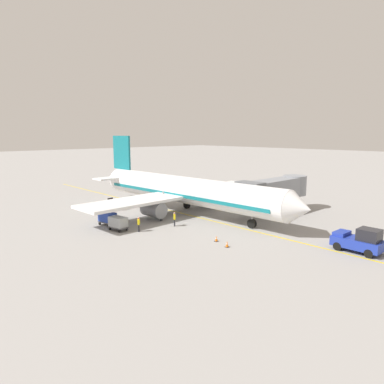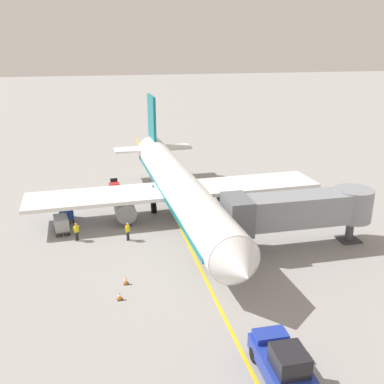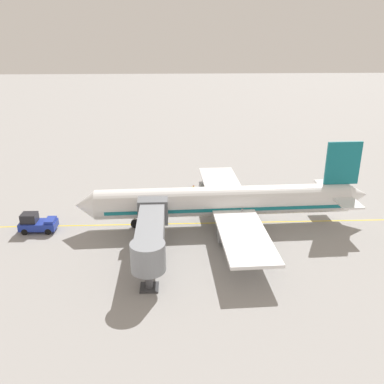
{
  "view_description": "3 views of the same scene",
  "coord_description": "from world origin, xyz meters",
  "px_view_note": "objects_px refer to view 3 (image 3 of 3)",
  "views": [
    {
      "loc": [
        31.73,
        34.87,
        11.05
      ],
      "look_at": [
        0.2,
        1.5,
        3.33
      ],
      "focal_mm": 32.8,
      "sensor_mm": 36.0,
      "label": 1
    },
    {
      "loc": [
        7.42,
        39.91,
        17.11
      ],
      "look_at": [
        -1.36,
        1.18,
        3.28
      ],
      "focal_mm": 40.65,
      "sensor_mm": 36.0,
      "label": 2
    },
    {
      "loc": [
        -48.78,
        5.48,
        23.4
      ],
      "look_at": [
        1.71,
        3.3,
        3.72
      ],
      "focal_mm": 38.94,
      "sensor_mm": 36.0,
      "label": 3
    }
  ],
  "objects_px": {
    "baggage_tug_lead": "(281,200)",
    "ground_crew_wing_walker": "(210,202)",
    "parked_airliner": "(225,201)",
    "ground_crew_loader": "(194,190)",
    "baggage_cart_front": "(206,186)",
    "safety_cone_nose_right": "(135,205)",
    "baggage_cart_second_in_train": "(225,187)",
    "pushback_tractor": "(37,223)",
    "jet_bridge": "(151,233)",
    "ground_crew_marshaller": "(188,201)",
    "safety_cone_nose_left": "(121,203)"
  },
  "relations": [
    {
      "from": "baggage_cart_second_in_train",
      "to": "parked_airliner",
      "type": "bearing_deg",
      "value": 173.03
    },
    {
      "from": "jet_bridge",
      "to": "ground_crew_wing_walker",
      "type": "distance_m",
      "value": 16.1
    },
    {
      "from": "baggage_cart_second_in_train",
      "to": "ground_crew_marshaller",
      "type": "height_order",
      "value": "ground_crew_marshaller"
    },
    {
      "from": "baggage_tug_lead",
      "to": "safety_cone_nose_left",
      "type": "xyz_separation_m",
      "value": [
        0.97,
        22.83,
        -0.42
      ]
    },
    {
      "from": "parked_airliner",
      "to": "ground_crew_loader",
      "type": "distance_m",
      "value": 10.94
    },
    {
      "from": "ground_crew_marshaller",
      "to": "safety_cone_nose_right",
      "type": "relative_size",
      "value": 2.86
    },
    {
      "from": "ground_crew_wing_walker",
      "to": "baggage_tug_lead",
      "type": "bearing_deg",
      "value": -85.37
    },
    {
      "from": "pushback_tractor",
      "to": "baggage_cart_front",
      "type": "xyz_separation_m",
      "value": [
        12.48,
        -22.0,
        -0.15
      ]
    },
    {
      "from": "ground_crew_wing_walker",
      "to": "ground_crew_loader",
      "type": "xyz_separation_m",
      "value": [
        4.93,
        2.15,
        0.0
      ]
    },
    {
      "from": "parked_airliner",
      "to": "baggage_cart_second_in_train",
      "type": "relative_size",
      "value": 12.55
    },
    {
      "from": "baggage_cart_second_in_train",
      "to": "safety_cone_nose_left",
      "type": "xyz_separation_m",
      "value": [
        -4.26,
        15.45,
        -0.66
      ]
    },
    {
      "from": "baggage_cart_second_in_train",
      "to": "safety_cone_nose_left",
      "type": "height_order",
      "value": "baggage_cart_second_in_train"
    },
    {
      "from": "safety_cone_nose_right",
      "to": "parked_airliner",
      "type": "bearing_deg",
      "value": -117.77
    },
    {
      "from": "ground_crew_wing_walker",
      "to": "baggage_cart_second_in_train",
      "type": "bearing_deg",
      "value": -24.78
    },
    {
      "from": "ground_crew_loader",
      "to": "safety_cone_nose_right",
      "type": "distance_m",
      "value": 9.33
    },
    {
      "from": "ground_crew_loader",
      "to": "baggage_cart_second_in_train",
      "type": "bearing_deg",
      "value": -77.18
    },
    {
      "from": "jet_bridge",
      "to": "ground_crew_loader",
      "type": "distance_m",
      "value": 19.84
    },
    {
      "from": "ground_crew_marshaller",
      "to": "safety_cone_nose_left",
      "type": "relative_size",
      "value": 2.86
    },
    {
      "from": "baggage_cart_second_in_train",
      "to": "ground_crew_marshaller",
      "type": "distance_m",
      "value": 8.16
    },
    {
      "from": "jet_bridge",
      "to": "ground_crew_marshaller",
      "type": "distance_m",
      "value": 15.29
    },
    {
      "from": "pushback_tractor",
      "to": "baggage_cart_second_in_train",
      "type": "height_order",
      "value": "pushback_tractor"
    },
    {
      "from": "parked_airliner",
      "to": "pushback_tractor",
      "type": "height_order",
      "value": "parked_airliner"
    },
    {
      "from": "ground_crew_wing_walker",
      "to": "ground_crew_loader",
      "type": "relative_size",
      "value": 1.0
    },
    {
      "from": "ground_crew_loader",
      "to": "safety_cone_nose_left",
      "type": "relative_size",
      "value": 2.86
    },
    {
      "from": "safety_cone_nose_left",
      "to": "ground_crew_wing_walker",
      "type": "bearing_deg",
      "value": -98.07
    },
    {
      "from": "baggage_cart_front",
      "to": "ground_crew_loader",
      "type": "relative_size",
      "value": 1.76
    },
    {
      "from": "baggage_cart_second_in_train",
      "to": "ground_crew_wing_walker",
      "type": "bearing_deg",
      "value": 155.22
    },
    {
      "from": "ground_crew_marshaller",
      "to": "safety_cone_nose_left",
      "type": "height_order",
      "value": "ground_crew_marshaller"
    },
    {
      "from": "jet_bridge",
      "to": "baggage_tug_lead",
      "type": "relative_size",
      "value": 5.27
    },
    {
      "from": "ground_crew_marshaller",
      "to": "baggage_cart_front",
      "type": "bearing_deg",
      "value": -26.86
    },
    {
      "from": "parked_airliner",
      "to": "baggage_cart_second_in_train",
      "type": "distance_m",
      "value": 11.53
    },
    {
      "from": "baggage_cart_front",
      "to": "safety_cone_nose_left",
      "type": "bearing_deg",
      "value": 109.97
    },
    {
      "from": "pushback_tractor",
      "to": "safety_cone_nose_right",
      "type": "xyz_separation_m",
      "value": [
        7.32,
        -11.43,
        -0.81
      ]
    },
    {
      "from": "ground_crew_loader",
      "to": "ground_crew_wing_walker",
      "type": "bearing_deg",
      "value": -156.45
    },
    {
      "from": "jet_bridge",
      "to": "baggage_cart_second_in_train",
      "type": "relative_size",
      "value": 4.51
    },
    {
      "from": "baggage_tug_lead",
      "to": "ground_crew_loader",
      "type": "distance_m",
      "value": 13.0
    },
    {
      "from": "parked_airliner",
      "to": "ground_crew_loader",
      "type": "height_order",
      "value": "parked_airliner"
    },
    {
      "from": "safety_cone_nose_left",
      "to": "ground_crew_marshaller",
      "type": "bearing_deg",
      "value": -98.2
    },
    {
      "from": "ground_crew_wing_walker",
      "to": "ground_crew_marshaller",
      "type": "distance_m",
      "value": 3.14
    },
    {
      "from": "baggage_tug_lead",
      "to": "baggage_cart_front",
      "type": "distance_m",
      "value": 11.68
    },
    {
      "from": "jet_bridge",
      "to": "ground_crew_marshaller",
      "type": "height_order",
      "value": "jet_bridge"
    },
    {
      "from": "jet_bridge",
      "to": "ground_crew_loader",
      "type": "relative_size",
      "value": 7.93
    },
    {
      "from": "baggage_tug_lead",
      "to": "safety_cone_nose_right",
      "type": "distance_m",
      "value": 20.86
    },
    {
      "from": "baggage_cart_front",
      "to": "safety_cone_nose_right",
      "type": "relative_size",
      "value": 5.04
    },
    {
      "from": "parked_airliner",
      "to": "baggage_tug_lead",
      "type": "xyz_separation_m",
      "value": [
        6.0,
        -8.76,
        -2.47
      ]
    },
    {
      "from": "pushback_tractor",
      "to": "parked_airliner",
      "type": "bearing_deg",
      "value": -87.68
    },
    {
      "from": "parked_airliner",
      "to": "baggage_tug_lead",
      "type": "height_order",
      "value": "parked_airliner"
    },
    {
      "from": "baggage_cart_second_in_train",
      "to": "safety_cone_nose_right",
      "type": "bearing_deg",
      "value": 109.83
    },
    {
      "from": "baggage_tug_lead",
      "to": "ground_crew_wing_walker",
      "type": "relative_size",
      "value": 1.51
    },
    {
      "from": "pushback_tractor",
      "to": "safety_cone_nose_left",
      "type": "distance_m",
      "value": 12.36
    }
  ]
}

